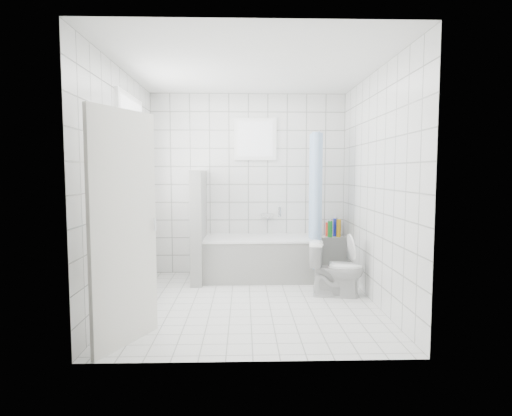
{
  "coord_description": "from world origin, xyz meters",
  "views": [
    {
      "loc": [
        -0.07,
        -4.73,
        1.48
      ],
      "look_at": [
        0.08,
        0.35,
        1.05
      ],
      "focal_mm": 30.0,
      "sensor_mm": 36.0,
      "label": 1
    }
  ],
  "objects": [
    {
      "name": "partition_wall",
      "position": [
        -0.68,
        1.07,
        0.75
      ],
      "size": [
        0.15,
        0.85,
        1.5
      ],
      "primitive_type": "cube",
      "color": "white",
      "rests_on": "ground"
    },
    {
      "name": "wall_back",
      "position": [
        0.0,
        1.5,
        1.3
      ],
      "size": [
        2.8,
        0.02,
        2.6
      ],
      "primitive_type": "cube",
      "color": "white",
      "rests_on": "ground"
    },
    {
      "name": "window_left",
      "position": [
        -1.35,
        0.3,
        1.6
      ],
      "size": [
        0.01,
        0.9,
        1.4
      ],
      "primitive_type": "cube",
      "color": "white",
      "rests_on": "wall_left"
    },
    {
      "name": "door",
      "position": [
        -1.08,
        -1.12,
        1.0
      ],
      "size": [
        0.38,
        0.74,
        2.0
      ],
      "primitive_type": "cube",
      "rotation": [
        0.0,
        0.0,
        -0.44
      ],
      "color": "silver",
      "rests_on": "ground"
    },
    {
      "name": "shower_curtain",
      "position": [
        0.9,
        0.97,
        1.1
      ],
      "size": [
        0.14,
        0.48,
        1.78
      ],
      "primitive_type": null,
      "color": "#4681CE",
      "rests_on": "curtain_rod"
    },
    {
      "name": "wall_front",
      "position": [
        0.0,
        -1.5,
        1.3
      ],
      "size": [
        2.8,
        0.02,
        2.6
      ],
      "primitive_type": "cube",
      "color": "white",
      "rests_on": "ground"
    },
    {
      "name": "ledge_bottles",
      "position": [
        1.22,
        1.35,
        0.67
      ],
      "size": [
        0.2,
        0.17,
        0.26
      ],
      "color": "orange",
      "rests_on": "tiled_ledge"
    },
    {
      "name": "tub_faucet",
      "position": [
        0.27,
        1.46,
        0.85
      ],
      "size": [
        0.18,
        0.06,
        0.06
      ],
      "primitive_type": "cube",
      "color": "silver",
      "rests_on": "wall_back"
    },
    {
      "name": "curtain_rod",
      "position": [
        0.9,
        1.1,
        2.0
      ],
      "size": [
        0.02,
        0.8,
        0.02
      ],
      "primitive_type": "cylinder",
      "rotation": [
        1.57,
        0.0,
        0.0
      ],
      "color": "silver",
      "rests_on": "wall_back"
    },
    {
      "name": "window_back",
      "position": [
        0.1,
        1.46,
        1.95
      ],
      "size": [
        0.5,
        0.01,
        0.5
      ],
      "primitive_type": "cube",
      "color": "white",
      "rests_on": "wall_back"
    },
    {
      "name": "bathtub",
      "position": [
        0.17,
        1.12,
        0.29
      ],
      "size": [
        1.58,
        0.77,
        0.58
      ],
      "color": "white",
      "rests_on": "ground"
    },
    {
      "name": "sill_bottles",
      "position": [
        -1.3,
        0.31,
        0.99
      ],
      "size": [
        0.13,
        0.61,
        0.21
      ],
      "color": "#2FA2D6",
      "rests_on": "window_sill"
    },
    {
      "name": "toilet",
      "position": [
        1.03,
        0.26,
        0.33
      ],
      "size": [
        0.69,
        0.46,
        0.65
      ],
      "primitive_type": "imported",
      "rotation": [
        0.0,
        0.0,
        1.41
      ],
      "color": "white",
      "rests_on": "ground"
    },
    {
      "name": "wall_right",
      "position": [
        1.4,
        0.0,
        1.3
      ],
      "size": [
        0.02,
        3.0,
        2.6
      ],
      "primitive_type": "cube",
      "color": "white",
      "rests_on": "ground"
    },
    {
      "name": "ceiling",
      "position": [
        0.0,
        0.0,
        2.6
      ],
      "size": [
        3.0,
        3.0,
        0.0
      ],
      "primitive_type": "plane",
      "rotation": [
        3.14,
        0.0,
        0.0
      ],
      "color": "white",
      "rests_on": "ground"
    },
    {
      "name": "wall_left",
      "position": [
        -1.4,
        0.0,
        1.3
      ],
      "size": [
        0.02,
        3.0,
        2.6
      ],
      "primitive_type": "cube",
      "color": "white",
      "rests_on": "ground"
    },
    {
      "name": "ground",
      "position": [
        0.0,
        0.0,
        0.0
      ],
      "size": [
        3.0,
        3.0,
        0.0
      ],
      "primitive_type": "plane",
      "color": "white",
      "rests_on": "ground"
    },
    {
      "name": "tiled_ledge",
      "position": [
        1.21,
        1.38,
        0.28
      ],
      "size": [
        0.4,
        0.24,
        0.55
      ],
      "primitive_type": "cube",
      "color": "white",
      "rests_on": "ground"
    },
    {
      "name": "window_sill",
      "position": [
        -1.31,
        0.3,
        0.86
      ],
      "size": [
        0.18,
        1.02,
        0.08
      ],
      "primitive_type": "cube",
      "color": "white",
      "rests_on": "wall_left"
    }
  ]
}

